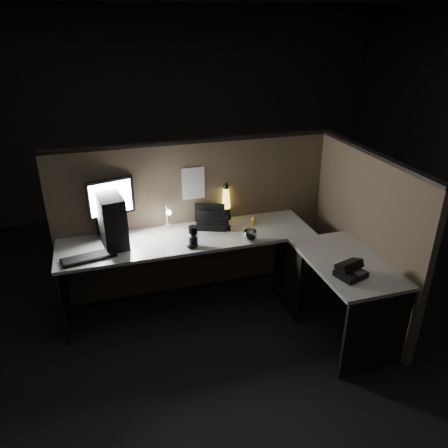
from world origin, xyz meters
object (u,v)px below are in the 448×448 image
object	(u,v)px
keyboard	(89,258)
lava_lamp	(226,204)
pc_tower	(111,219)
desk_phone	(350,270)
monitor	(111,202)

from	to	relation	value
keyboard	lava_lamp	bearing A→B (deg)	6.66
pc_tower	desk_phone	xyz separation A→B (m)	(1.69, -1.09, -0.18)
monitor	keyboard	size ratio (longest dim) A/B	1.22
desk_phone	pc_tower	bearing A→B (deg)	130.84
lava_lamp	pc_tower	bearing A→B (deg)	-170.21
monitor	desk_phone	size ratio (longest dim) A/B	2.15
keyboard	monitor	bearing A→B (deg)	46.34
monitor	lava_lamp	xyz separation A→B (m)	(1.07, 0.05, -0.17)
lava_lamp	monitor	bearing A→B (deg)	-177.46
lava_lamp	desk_phone	distance (m)	1.42
pc_tower	lava_lamp	size ratio (longest dim) A/B	1.22
monitor	desk_phone	xyz separation A→B (m)	(1.67, -1.23, -0.28)
keyboard	desk_phone	world-z (taller)	desk_phone
desk_phone	lava_lamp	bearing A→B (deg)	98.64
lava_lamp	desk_phone	xyz separation A→B (m)	(0.60, -1.28, -0.11)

